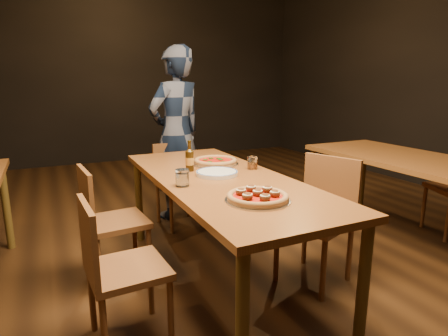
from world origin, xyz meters
name	(u,v)px	position (x,y,z in m)	size (l,w,h in m)	color
ground	(221,280)	(0.00, 0.00, 0.00)	(9.00, 9.00, 0.00)	black
table_main	(221,187)	(0.00, 0.00, 0.68)	(0.80, 2.00, 0.75)	brown
table_right	(423,169)	(1.70, -0.20, 0.68)	(0.80, 2.00, 0.75)	brown
chair_main_nw	(128,268)	(-0.69, -0.34, 0.42)	(0.39, 0.39, 0.83)	brown
chair_main_sw	(116,221)	(-0.63, 0.36, 0.42)	(0.40, 0.40, 0.85)	brown
chair_main_e	(315,220)	(0.58, -0.27, 0.45)	(0.42, 0.42, 0.90)	brown
chair_end	(180,184)	(0.10, 1.14, 0.41)	(0.38, 0.38, 0.82)	brown
pizza_meatball	(258,196)	(-0.04, -0.54, 0.77)	(0.35, 0.35, 0.06)	#B7B7BF
pizza_margherita	(215,161)	(0.13, 0.37, 0.77)	(0.35, 0.35, 0.05)	#B7B7BF
plate_stack	(217,173)	(0.00, 0.05, 0.76)	(0.28, 0.28, 0.03)	white
beer_bottle	(190,160)	(-0.12, 0.25, 0.83)	(0.06, 0.06, 0.21)	black
water_glass	(182,178)	(-0.30, -0.10, 0.80)	(0.08, 0.08, 0.10)	white
amber_glass	(252,163)	(0.30, 0.11, 0.79)	(0.07, 0.07, 0.09)	#9E4C11
diner	(176,134)	(0.16, 1.40, 0.85)	(0.62, 0.41, 1.70)	black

